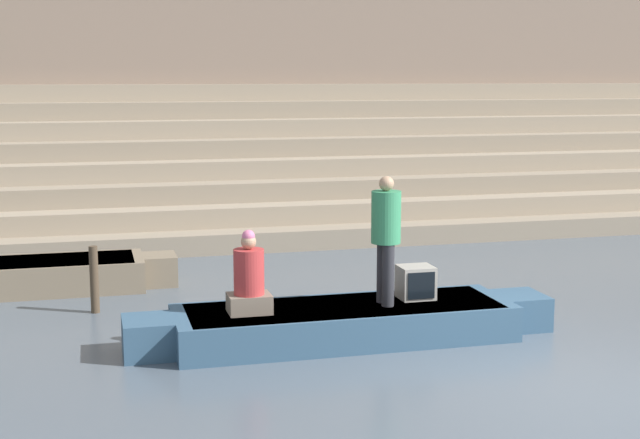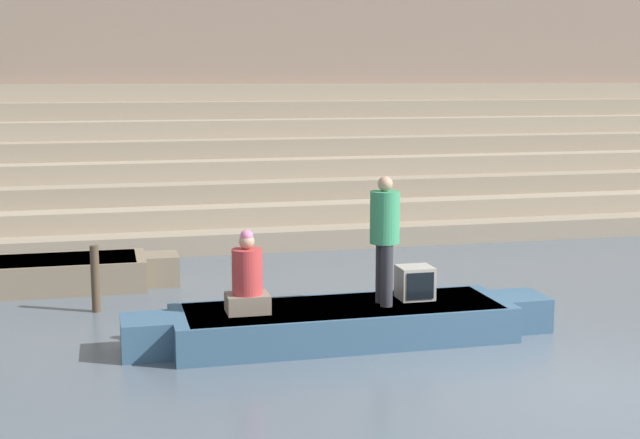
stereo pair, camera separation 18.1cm
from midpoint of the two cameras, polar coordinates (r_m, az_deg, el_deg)
name	(u,v)px [view 2 (the right image)]	position (r m, az deg, el deg)	size (l,w,h in m)	color
ground_plane	(583,391)	(9.91, 16.98, -10.48)	(120.00, 120.00, 0.00)	#4C5660
ghat_steps	(322,173)	(20.19, 0.37, 2.97)	(36.00, 5.33, 3.08)	gray
back_wall	(298,53)	(22.49, -1.19, 10.61)	(34.20, 1.28, 7.73)	#7F6B5B
rowboat_main	(343,322)	(11.17, 1.92, -6.57)	(5.41, 1.42, 0.44)	#33516B
person_standing	(385,232)	(11.03, 4.63, -0.79)	(0.37, 0.37, 1.61)	#28282D
person_rowing	(247,280)	(10.75, -4.20, -3.91)	(0.51, 0.40, 1.01)	#756656
tv_set	(415,283)	(11.49, 6.55, -4.03)	(0.44, 0.41, 0.42)	#9E998E
moored_boat_shore	(24,275)	(14.38, -18.10, -3.39)	(4.70, 1.21, 0.48)	#756651
mooring_post	(95,279)	(12.80, -13.80, -3.71)	(0.12, 0.12, 0.94)	#473828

